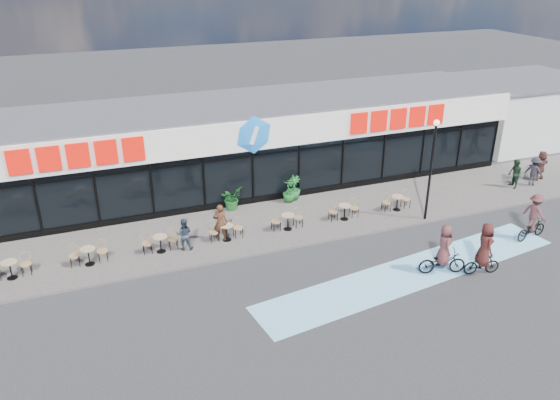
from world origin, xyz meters
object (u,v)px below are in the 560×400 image
at_px(patron_left, 220,223).
at_px(patron_right, 184,234).
at_px(potted_plant_left, 232,198).
at_px(pedestrian_c, 541,165).
at_px(bistro_set_0, 10,267).
at_px(potted_plant_mid, 289,191).
at_px(cyclist_b, 533,220).
at_px(pedestrian_a, 515,174).
at_px(lamp_post, 432,161).
at_px(potted_plant_right, 293,188).
at_px(pedestrian_b, 534,171).
at_px(cyclist_a, 484,252).

relative_size(patron_left, patron_right, 1.20).
bearing_deg(potted_plant_left, pedestrian_c, -8.04).
distance_m(bistro_set_0, patron_left, 8.51).
height_order(potted_plant_mid, pedestrian_c, pedestrian_c).
bearing_deg(cyclist_b, pedestrian_a, 55.18).
distance_m(lamp_post, potted_plant_left, 9.72).
bearing_deg(potted_plant_right, bistro_set_0, -167.37).
relative_size(bistro_set_0, patron_left, 0.89).
xyz_separation_m(potted_plant_left, pedestrian_b, (16.31, -2.92, 0.22)).
bearing_deg(lamp_post, pedestrian_a, 12.87).
height_order(potted_plant_mid, cyclist_a, cyclist_a).
bearing_deg(pedestrian_c, potted_plant_left, -18.64).
bearing_deg(cyclist_a, pedestrian_c, 35.38).
bearing_deg(bistro_set_0, lamp_post, -4.48).
xyz_separation_m(potted_plant_right, patron_right, (-6.34, -3.17, 0.09)).
height_order(bistro_set_0, pedestrian_c, pedestrian_c).
bearing_deg(cyclist_a, bistro_set_0, 160.30).
height_order(bistro_set_0, cyclist_b, cyclist_b).
height_order(pedestrian_a, cyclist_b, cyclist_b).
bearing_deg(pedestrian_a, pedestrian_c, 114.98).
bearing_deg(potted_plant_left, pedestrian_a, -10.77).
bearing_deg(lamp_post, potted_plant_right, 139.03).
bearing_deg(cyclist_a, pedestrian_b, 36.11).
relative_size(lamp_post, cyclist_a, 2.20).
bearing_deg(pedestrian_c, pedestrian_b, 17.16).
bearing_deg(potted_plant_right, pedestrian_c, -9.90).
bearing_deg(lamp_post, potted_plant_mid, 142.08).
height_order(patron_left, cyclist_a, cyclist_a).
bearing_deg(potted_plant_left, pedestrian_b, -10.14).
height_order(patron_right, pedestrian_b, pedestrian_b).
xyz_separation_m(potted_plant_left, patron_right, (-3.03, -3.18, 0.14)).
bearing_deg(cyclist_b, pedestrian_b, 45.66).
bearing_deg(cyclist_a, patron_left, 145.20).
relative_size(patron_left, cyclist_b, 0.80).
xyz_separation_m(bistro_set_0, potted_plant_right, (13.17, 2.95, 0.18)).
bearing_deg(pedestrian_a, potted_plant_mid, -88.46).
height_order(potted_plant_left, potted_plant_right, potted_plant_right).
distance_m(potted_plant_right, patron_left, 5.53).
bearing_deg(pedestrian_a, pedestrian_b, 101.43).
bearing_deg(potted_plant_mid, potted_plant_right, 29.36).
distance_m(cyclist_a, cyclist_b, 4.38).
bearing_deg(potted_plant_right, lamp_post, -40.97).
bearing_deg(pedestrian_c, cyclist_a, 24.77).
relative_size(lamp_post, potted_plant_mid, 4.33).
distance_m(bistro_set_0, pedestrian_a, 24.89).
bearing_deg(cyclist_b, pedestrian_c, 43.24).
bearing_deg(pedestrian_b, cyclist_a, 104.10).
xyz_separation_m(potted_plant_left, potted_plant_right, (3.31, -0.00, 0.05)).
height_order(potted_plant_left, pedestrian_a, pedestrian_a).
relative_size(potted_plant_left, patron_right, 0.80).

